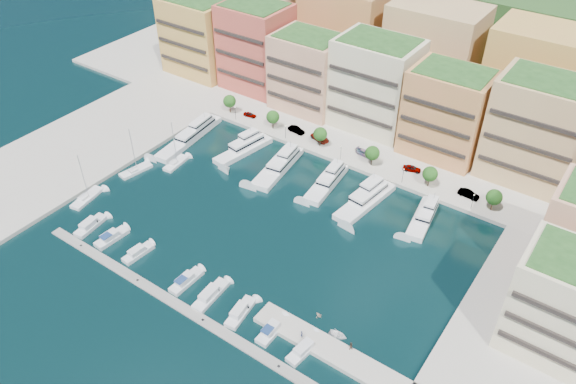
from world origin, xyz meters
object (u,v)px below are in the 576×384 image
Objects in this scene: lamppost_0 at (235,111)px; tree_4 at (430,174)px; tree_2 at (320,134)px; car_1 at (296,130)px; lamppost_3 at (403,173)px; cruiser_6 at (240,312)px; sailboat_2 at (176,164)px; tree_1 at (273,117)px; cruiser_4 at (186,281)px; lamppost_2 at (341,150)px; lamppost_4 at (473,199)px; person_0 at (302,334)px; car_0 at (250,115)px; car_3 at (365,153)px; tree_3 at (372,153)px; yacht_5 at (424,216)px; person_1 at (351,346)px; cruiser_8 at (304,349)px; car_2 at (320,138)px; yacht_0 at (192,135)px; cruiser_0 at (90,226)px; lamppost_1 at (285,130)px; tree_5 at (494,197)px; tender_2 at (338,335)px; yacht_4 at (367,199)px; tender_1 at (319,315)px; car_4 at (412,168)px; cruiser_5 at (211,295)px; cruiser_7 at (272,331)px; sailboat_1 at (136,171)px; cruiser_2 at (138,253)px; tree_0 at (230,101)px; yacht_1 at (245,148)px; yacht_2 at (280,164)px; sailboat_0 at (87,198)px.

tree_4 is at bearing 2.20° from lamppost_0.
car_1 is (-9.21, 1.99, -2.90)m from tree_2.
cruiser_6 is (-7.13, -55.79, -3.28)m from lamppost_3.
sailboat_2 is (-46.00, 29.64, -0.23)m from cruiser_6.
tree_1 reaches higher than cruiser_4.
cruiser_4 is 1.59× the size of car_1.
lamppost_2 is (36.00, 0.00, 0.00)m from lamppost_0.
person_0 is (-11.95, -54.02, -2.02)m from lamppost_4.
car_3 is (37.87, 1.62, 0.07)m from car_0.
tree_3 is 0.36× the size of yacht_5.
lamppost_0 is 85.73m from person_1.
car_2 reaches higher than cruiser_8.
yacht_0 is (-64.59, -16.29, -3.53)m from tree_4.
lamppost_1 is at bearing 74.57° from cruiser_0.
tree_5 is 52.99m from tender_2.
yacht_4 reaches higher than tender_1.
car_4 is (-10.30, 15.15, 0.58)m from yacht_5.
tree_3 is at bearing 16.62° from tender_2.
cruiser_5 is 1.25× the size of cruiser_7.
cruiser_8 is at bearing 0.00° from cruiser_0.
cruiser_4 is 0.61× the size of sailboat_1.
person_1 is at bearing -12.65° from sailboat_1.
cruiser_5 is 1.82× the size of car_3.
sailboat_1 reaches higher than cruiser_0.
lamppost_2 is (24.00, -2.30, -0.92)m from tree_1.
cruiser_2 is at bearing -99.47° from tree_2.
tree_0 is at bearing 150.10° from lamppost_0.
tree_5 is 1.35× the size of lamppost_3.
cruiser_2 is (-35.69, -55.78, -3.28)m from lamppost_3.
yacht_0 is at bearing 137.64° from car_2.
tree_4 reaches higher than cruiser_5.
tree_1 reaches higher than car_2.
car_4 is (-18.16, 5.95, -2.03)m from lamppost_4.
tree_3 reaches higher than yacht_5.
cruiser_2 is (0.31, -55.78, -3.28)m from lamppost_1.
cruiser_5 is (-14.78, -55.80, -3.28)m from lamppost_3.
yacht_5 is 10.45× the size of tender_1.
yacht_1 reaches higher than car_4.
person_1 is at bearing -41.81° from yacht_2.
cruiser_8 is (17.80, -58.09, -4.20)m from tree_3.
yacht_5 is (14.06, 1.99, 0.12)m from yacht_4.
car_3 is (39.43, 31.46, 1.42)m from sailboat_2.
cruiser_6 is (-25.13, -55.79, -3.28)m from lamppost_4.
tree_2 is at bearing 47.84° from sailboat_1.
cruiser_4 is 21.86m from cruiser_7.
yacht_4 is 44.15m from person_1.
sailboat_0 is 81.94m from car_4.
yacht_0 reaches higher than cruiser_7.
lamppost_2 is at bearing 72.40° from cruiser_2.
tree_1 is at bearing -79.09° from person_1.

